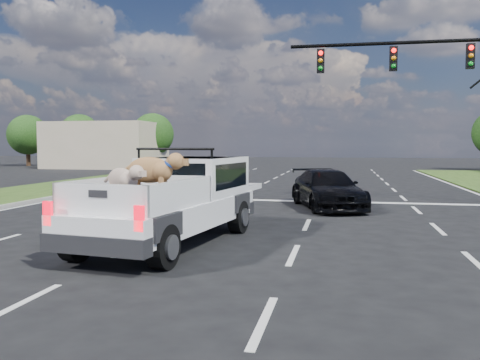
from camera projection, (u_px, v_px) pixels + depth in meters
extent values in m
plane|color=black|center=(211.00, 251.00, 10.76)|extent=(160.00, 160.00, 0.00)
cube|color=silver|center=(109.00, 209.00, 17.67)|extent=(0.12, 60.00, 0.01)
cube|color=silver|center=(206.00, 212.00, 16.98)|extent=(0.12, 60.00, 0.01)
cube|color=silver|center=(311.00, 215.00, 16.28)|extent=(0.12, 60.00, 0.01)
cube|color=silver|center=(426.00, 218.00, 15.59)|extent=(0.12, 60.00, 0.01)
cube|color=silver|center=(18.00, 207.00, 18.37)|extent=(0.15, 60.00, 0.01)
cube|color=silver|center=(274.00, 200.00, 20.54)|extent=(17.00, 0.45, 0.01)
cube|color=gray|center=(12.00, 205.00, 18.42)|extent=(0.15, 60.00, 0.14)
cylinder|color=black|center=(407.00, 43.00, 19.59)|extent=(9.00, 0.14, 0.14)
cube|color=black|center=(470.00, 56.00, 19.17)|extent=(0.30, 0.18, 0.95)
sphere|color=#FF0907|center=(471.00, 48.00, 19.05)|extent=(0.18, 0.18, 0.18)
cube|color=black|center=(393.00, 59.00, 19.73)|extent=(0.30, 0.18, 0.95)
sphere|color=#FF0907|center=(394.00, 50.00, 19.60)|extent=(0.18, 0.18, 0.18)
cube|color=black|center=(321.00, 61.00, 20.28)|extent=(0.30, 0.18, 0.95)
sphere|color=#FF0907|center=(321.00, 53.00, 20.15)|extent=(0.18, 0.18, 0.18)
cube|color=#BAA68E|center=(107.00, 145.00, 49.77)|extent=(10.00, 8.00, 4.40)
cylinder|color=#332114|center=(28.00, 156.00, 53.78)|extent=(0.44, 0.44, 2.16)
sphere|color=#17370F|center=(28.00, 135.00, 53.63)|extent=(4.20, 4.20, 4.20)
cylinder|color=#332114|center=(80.00, 156.00, 52.60)|extent=(0.44, 0.44, 2.16)
sphere|color=#17370F|center=(80.00, 135.00, 52.44)|extent=(4.20, 4.20, 4.20)
cylinder|color=#332114|center=(153.00, 156.00, 51.01)|extent=(0.44, 0.44, 2.16)
sphere|color=#17370F|center=(153.00, 134.00, 50.86)|extent=(4.20, 4.20, 4.20)
cylinder|color=black|center=(76.00, 240.00, 9.83)|extent=(0.42, 0.87, 0.83)
cylinder|color=black|center=(163.00, 247.00, 9.20)|extent=(0.42, 0.87, 0.83)
cylinder|color=black|center=(172.00, 213.00, 13.64)|extent=(0.42, 0.87, 0.83)
cylinder|color=black|center=(238.00, 217.00, 13.00)|extent=(0.42, 0.87, 0.83)
cube|color=white|center=(169.00, 213.00, 11.45)|extent=(2.87, 6.03, 0.57)
cube|color=white|center=(194.00, 176.00, 12.68)|extent=(2.34, 2.77, 0.94)
cube|color=black|center=(172.00, 178.00, 11.51)|extent=(1.68, 0.27, 0.68)
cylinder|color=black|center=(174.00, 149.00, 11.60)|extent=(1.96, 0.33, 0.05)
cube|color=black|center=(140.00, 209.00, 10.22)|extent=(2.32, 3.03, 0.07)
cube|color=white|center=(100.00, 192.00, 10.51)|extent=(0.48, 2.77, 0.57)
cube|color=white|center=(181.00, 195.00, 9.89)|extent=(0.48, 2.77, 0.57)
cube|color=white|center=(100.00, 200.00, 8.93)|extent=(1.94, 0.36, 0.57)
cube|color=red|center=(48.00, 213.00, 9.04)|extent=(0.18, 0.09, 0.44)
cube|color=red|center=(139.00, 219.00, 8.42)|extent=(0.18, 0.09, 0.44)
cube|color=black|center=(95.00, 245.00, 8.84)|extent=(2.12, 0.62, 0.33)
imported|color=silver|center=(178.00, 183.00, 19.47)|extent=(3.15, 5.02, 1.59)
imported|color=black|center=(327.00, 189.00, 18.08)|extent=(3.21, 5.05, 1.36)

